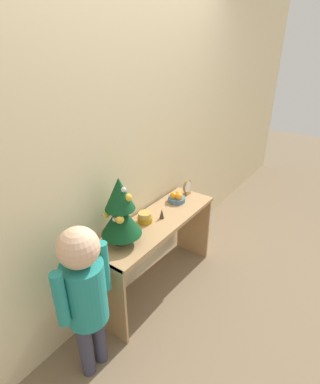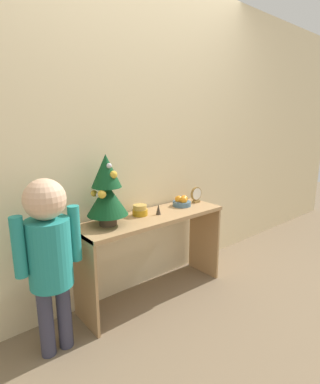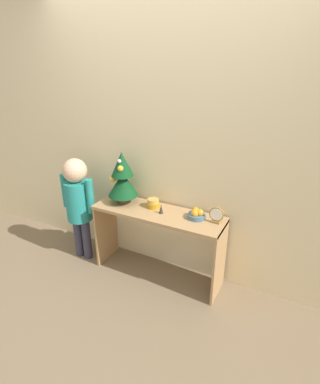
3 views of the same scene
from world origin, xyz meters
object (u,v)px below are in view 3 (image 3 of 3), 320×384
object	(u,v)px
desk_clock	(216,215)
figurine	(161,209)
child_figure	(78,198)
singing_bowl	(153,203)
fruit_bowl	(197,214)
mini_tree	(123,178)

from	to	relation	value
desk_clock	figurine	bearing A→B (deg)	-173.49
desk_clock	child_figure	xyz separation A→B (m)	(-1.37, -0.14, -0.07)
figurine	child_figure	distance (m)	0.89
singing_bowl	child_figure	bearing A→B (deg)	-168.34
fruit_bowl	child_figure	size ratio (longest dim) A/B	0.14
singing_bowl	desk_clock	world-z (taller)	desk_clock
mini_tree	figurine	distance (m)	0.47
fruit_bowl	child_figure	bearing A→B (deg)	-173.30
child_figure	desk_clock	bearing A→B (deg)	5.74
fruit_bowl	desk_clock	bearing A→B (deg)	-0.96
figurine	mini_tree	bearing A→B (deg)	174.51
fruit_bowl	child_figure	world-z (taller)	child_figure
mini_tree	figurine	size ratio (longest dim) A/B	5.96
singing_bowl	figurine	xyz separation A→B (m)	(0.12, -0.08, 0.00)
fruit_bowl	desk_clock	size ratio (longest dim) A/B	1.09
mini_tree	singing_bowl	world-z (taller)	mini_tree
mini_tree	fruit_bowl	distance (m)	0.77
mini_tree	desk_clock	world-z (taller)	mini_tree
desk_clock	figurine	world-z (taller)	desk_clock
mini_tree	child_figure	size ratio (longest dim) A/B	0.46
mini_tree	figurine	xyz separation A→B (m)	(0.42, -0.04, -0.21)
figurine	child_figure	world-z (taller)	child_figure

